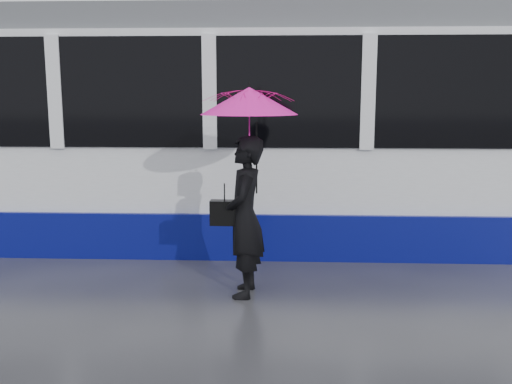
{
  "coord_description": "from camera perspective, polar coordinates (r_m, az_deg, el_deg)",
  "views": [
    {
      "loc": [
        0.01,
        -6.04,
        2.18
      ],
      "look_at": [
        -0.28,
        0.23,
        1.1
      ],
      "focal_mm": 40.0,
      "sensor_mm": 36.0,
      "label": 1
    }
  ],
  "objects": [
    {
      "name": "ground",
      "position": [
        6.42,
        2.43,
        -10.09
      ],
      "size": [
        90.0,
        90.0,
        0.0
      ],
      "primitive_type": "plane",
      "color": "#27272B",
      "rests_on": "ground"
    },
    {
      "name": "rails",
      "position": [
        8.81,
        2.5,
        -4.51
      ],
      "size": [
        34.0,
        1.51,
        0.02
      ],
      "color": "#3F3D38",
      "rests_on": "ground"
    },
    {
      "name": "tram",
      "position": [
        8.7,
        13.12,
        5.94
      ],
      "size": [
        26.0,
        2.56,
        3.35
      ],
      "color": "white",
      "rests_on": "ground"
    },
    {
      "name": "woman",
      "position": [
        6.14,
        -1.13,
        -2.52
      ],
      "size": [
        0.44,
        0.65,
        1.74
      ],
      "primitive_type": "imported",
      "rotation": [
        0.0,
        0.0,
        -1.61
      ],
      "color": "black",
      "rests_on": "ground"
    },
    {
      "name": "umbrella",
      "position": [
        6.01,
        -0.68,
        7.21
      ],
      "size": [
        1.06,
        1.06,
        1.18
      ],
      "rotation": [
        0.0,
        0.0,
        -0.04
      ],
      "color": "#E21382",
      "rests_on": "ground"
    },
    {
      "name": "handbag",
      "position": [
        6.17,
        -3.16,
        -2.07
      ],
      "size": [
        0.32,
        0.15,
        0.45
      ],
      "rotation": [
        0.0,
        0.0,
        -0.04
      ],
      "color": "black",
      "rests_on": "ground"
    }
  ]
}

